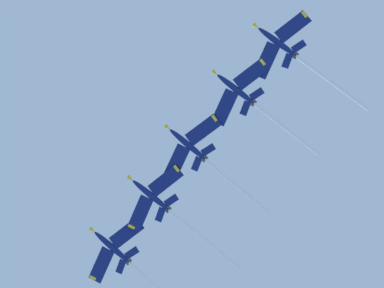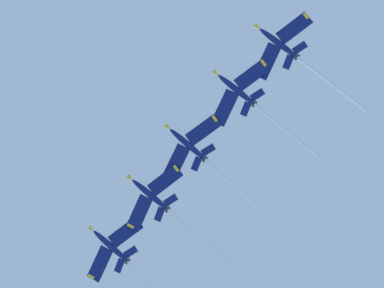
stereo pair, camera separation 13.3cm
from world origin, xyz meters
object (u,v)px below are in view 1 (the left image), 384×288
Objects in this scene: jet_inner_left at (248,99)px; jet_inner_right at (165,207)px; jet_far_left at (291,52)px; jet_far_right at (125,258)px; jet_centre at (200,154)px.

jet_inner_right is at bearing -98.33° from jet_inner_left.
jet_inner_left is 0.93× the size of jet_inner_right.
jet_far_left is 66.94m from jet_far_right.
jet_far_left is 0.95× the size of jet_far_right.
jet_far_left is 1.05× the size of jet_inner_left.
jet_inner_right is at bearing 81.05° from jet_far_right.
jet_centre is at bearing 79.46° from jet_far_right.
jet_inner_right is (-4.96, -33.90, -1.41)m from jet_inner_left.
jet_far_right is (-8.62, -66.38, -0.49)m from jet_far_left.
jet_far_right is at bearing -100.54° from jet_centre.
jet_centre is at bearing -94.38° from jet_far_left.
jet_far_left reaches higher than jet_inner_right.
jet_far_right is (-2.65, -16.82, 0.88)m from jet_inner_right.
jet_centre is 15.84m from jet_inner_right.
jet_centre is 0.93× the size of jet_inner_right.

